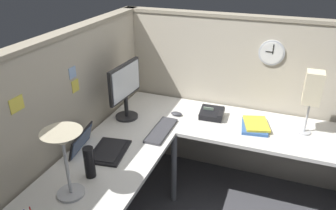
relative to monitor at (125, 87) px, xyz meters
name	(u,v)px	position (x,y,z in m)	size (l,w,h in m)	color
cubicle_wall_back	(62,141)	(-0.61, 0.23, -0.23)	(2.57, 0.12, 1.58)	#B7AD99
cubicle_wall_right	(241,98)	(0.63, -0.90, -0.23)	(0.12, 2.37, 1.58)	#B7AD99
desk	(187,168)	(-0.39, -0.69, -0.39)	(2.35, 2.15, 0.73)	silver
monitor	(125,87)	(0.00, 0.00, 0.00)	(0.46, 0.20, 0.50)	#232326
laptop	(97,148)	(-0.55, -0.03, -0.27)	(0.39, 0.43, 0.22)	black
keyboard	(161,130)	(-0.12, -0.38, -0.28)	(0.43, 0.14, 0.02)	#38383D
computer_mouse	(177,114)	(0.19, -0.40, -0.28)	(0.06, 0.10, 0.03)	#38383D
desk_lamp_dome	(63,144)	(-1.02, -0.13, 0.07)	(0.24, 0.24, 0.44)	#B7BABF
thermos_flask	(89,162)	(-0.82, -0.15, -0.18)	(0.07, 0.07, 0.22)	black
office_phone	(212,114)	(0.27, -0.71, -0.26)	(0.20, 0.22, 0.11)	black
book_stack	(255,125)	(0.22, -1.10, -0.27)	(0.32, 0.26, 0.04)	#335999
desk_lamp_paper	(313,90)	(0.28, -1.48, 0.09)	(0.13, 0.13, 0.53)	#B7BABF
wall_clock	(272,53)	(0.57, -1.13, 0.26)	(0.04, 0.22, 0.22)	#B7BABF
pinned_note_leftmost	(75,86)	(-0.43, 0.18, 0.15)	(0.08, 0.00, 0.09)	#EAD84C
pinned_note_middle	(72,73)	(-0.45, 0.18, 0.26)	(0.08, 0.00, 0.08)	#99B7E5
pinned_note_rightmost	(17,104)	(-0.99, 0.18, 0.26)	(0.11, 0.00, 0.09)	#EAD84C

